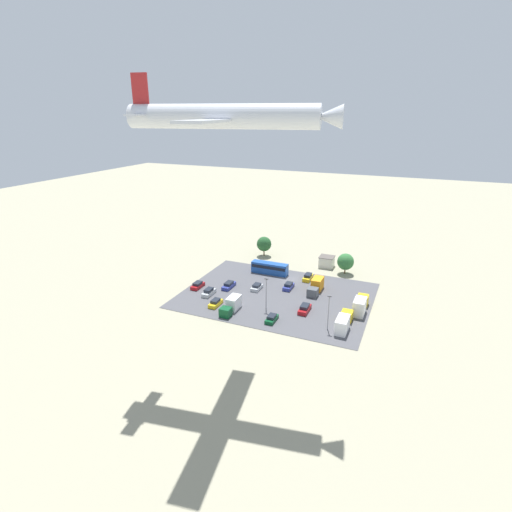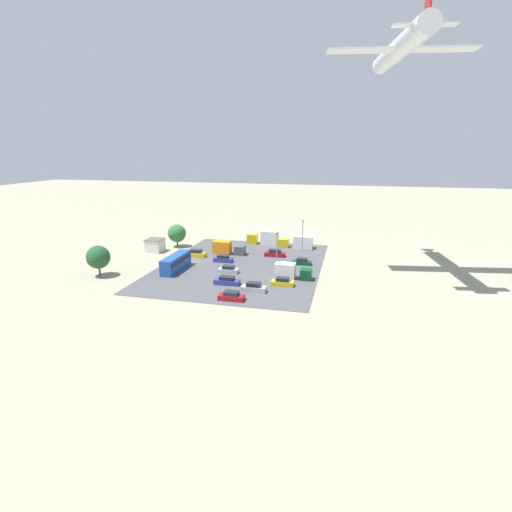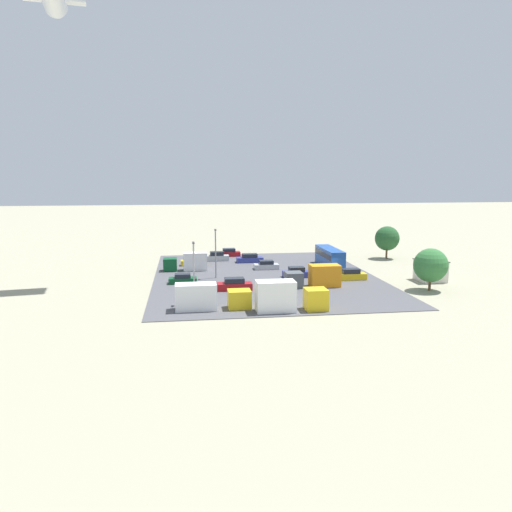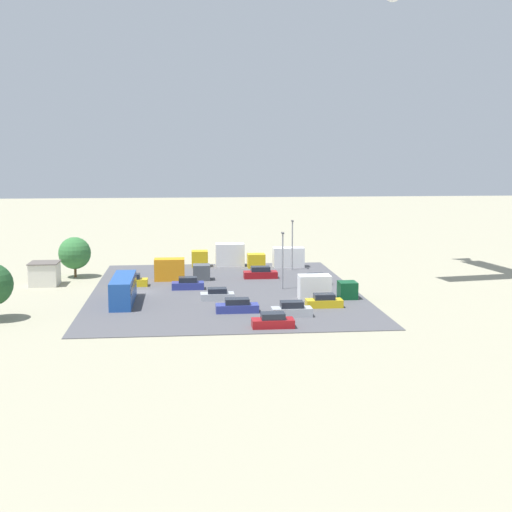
{
  "view_description": "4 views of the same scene",
  "coord_description": "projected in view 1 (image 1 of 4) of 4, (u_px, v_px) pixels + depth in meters",
  "views": [
    {
      "loc": [
        -30.21,
        94.89,
        42.49
      ],
      "look_at": [
        -0.75,
        25.65,
        15.27
      ],
      "focal_mm": 28.0,
      "sensor_mm": 36.0,
      "label": 1
    },
    {
      "loc": [
        79.83,
        33.36,
        24.61
      ],
      "look_at": [
        -0.02,
        14.15,
        2.31
      ],
      "focal_mm": 28.0,
      "sensor_mm": 36.0,
      "label": 2
    },
    {
      "loc": [
        -74.97,
        23.08,
        15.44
      ],
      "look_at": [
        -4.83,
        13.05,
        4.05
      ],
      "focal_mm": 35.0,
      "sensor_mm": 36.0,
      "label": 3
    },
    {
      "loc": [
        90.27,
        5.97,
        17.56
      ],
      "look_at": [
        3.04,
        14.77,
        4.97
      ],
      "focal_mm": 50.0,
      "sensor_mm": 36.0,
      "label": 4
    }
  ],
  "objects": [
    {
      "name": "ground_plane",
      "position": [
        291.0,
        279.0,
        107.68
      ],
      "size": [
        400.0,
        400.0,
        0.0
      ],
      "primitive_type": "plane",
      "color": "gray"
    },
    {
      "name": "parking_lot_surface",
      "position": [
        276.0,
        295.0,
        98.15
      ],
      "size": [
        45.14,
        33.78,
        0.08
      ],
      "color": "#4C4C51",
      "rests_on": "ground"
    },
    {
      "name": "shed_building",
      "position": [
        327.0,
        262.0,
        115.84
      ],
      "size": [
        4.19,
        3.87,
        3.14
      ],
      "color": "silver",
      "rests_on": "ground"
    },
    {
      "name": "bus",
      "position": [
        270.0,
        268.0,
        110.67
      ],
      "size": [
        10.25,
        2.48,
        3.15
      ],
      "rotation": [
        0.0,
        0.0,
        1.57
      ],
      "color": "#1E4C9E",
      "rests_on": "ground"
    },
    {
      "name": "parked_car_0",
      "position": [
        229.0,
        285.0,
        102.04
      ],
      "size": [
        1.9,
        4.76,
        1.55
      ],
      "rotation": [
        0.0,
        0.0,
        3.14
      ],
      "color": "navy",
      "rests_on": "ground"
    },
    {
      "name": "parked_car_1",
      "position": [
        209.0,
        292.0,
        98.01
      ],
      "size": [
        1.82,
        4.37,
        1.66
      ],
      "rotation": [
        0.0,
        0.0,
        3.14
      ],
      "color": "#ADB2B7",
      "rests_on": "ground"
    },
    {
      "name": "parked_car_2",
      "position": [
        257.0,
        287.0,
        101.11
      ],
      "size": [
        1.95,
        4.05,
        1.45
      ],
      "rotation": [
        0.0,
        0.0,
        3.14
      ],
      "color": "#ADB2B7",
      "rests_on": "ground"
    },
    {
      "name": "parked_car_3",
      "position": [
        305.0,
        309.0,
        89.82
      ],
      "size": [
        1.95,
        4.76,
        1.66
      ],
      "color": "maroon",
      "rests_on": "ground"
    },
    {
      "name": "parked_car_4",
      "position": [
        198.0,
        285.0,
        102.08
      ],
      "size": [
        1.93,
        4.28,
        1.51
      ],
      "rotation": [
        0.0,
        0.0,
        3.14
      ],
      "color": "maroon",
      "rests_on": "ground"
    },
    {
      "name": "parked_car_5",
      "position": [
        308.0,
        277.0,
        106.95
      ],
      "size": [
        1.85,
        4.59,
        1.66
      ],
      "color": "gold",
      "rests_on": "ground"
    },
    {
      "name": "parked_car_6",
      "position": [
        216.0,
        303.0,
        92.62
      ],
      "size": [
        1.81,
        4.2,
        1.54
      ],
      "rotation": [
        0.0,
        0.0,
        3.14
      ],
      "color": "gold",
      "rests_on": "ground"
    },
    {
      "name": "parked_car_7",
      "position": [
        288.0,
        286.0,
        101.44
      ],
      "size": [
        1.9,
        4.17,
        1.59
      ],
      "rotation": [
        0.0,
        0.0,
        3.14
      ],
      "color": "navy",
      "rests_on": "ground"
    },
    {
      "name": "parked_car_8",
      "position": [
        272.0,
        319.0,
        85.74
      ],
      "size": [
        1.81,
        4.02,
        1.41
      ],
      "color": "#0C4723",
      "rests_on": "ground"
    },
    {
      "name": "parked_truck_0",
      "position": [
        360.0,
        305.0,
        89.54
      ],
      "size": [
        2.45,
        8.23,
        3.55
      ],
      "rotation": [
        0.0,
        0.0,
        3.14
      ],
      "color": "gold",
      "rests_on": "ground"
    },
    {
      "name": "parked_truck_1",
      "position": [
        316.0,
        286.0,
        99.74
      ],
      "size": [
        2.45,
        7.7,
        3.05
      ],
      "color": "#4C5156",
      "rests_on": "ground"
    },
    {
      "name": "parked_truck_2",
      "position": [
        344.0,
        322.0,
        82.63
      ],
      "size": [
        2.33,
        8.77,
        3.06
      ],
      "rotation": [
        0.0,
        0.0,
        3.14
      ],
      "color": "gold",
      "rests_on": "ground"
    },
    {
      "name": "parked_truck_3",
      "position": [
        232.0,
        305.0,
        89.95
      ],
      "size": [
        2.35,
        7.09,
        2.95
      ],
      "color": "#0C4723",
      "rests_on": "ground"
    },
    {
      "name": "tree_near_shed",
      "position": [
        264.0,
        244.0,
        123.96
      ],
      "size": [
        4.57,
        4.57,
        6.13
      ],
      "color": "brown",
      "rests_on": "ground"
    },
    {
      "name": "tree_apron_mid",
      "position": [
        346.0,
        262.0,
        110.26
      ],
      "size": [
        4.59,
        4.59,
        5.8
      ],
      "color": "brown",
      "rests_on": "ground"
    },
    {
      "name": "light_pole_lot_centre",
      "position": [
        329.0,
        311.0,
        81.41
      ],
      "size": [
        0.9,
        0.28,
        7.57
      ],
      "color": "gray",
      "rests_on": "ground"
    },
    {
      "name": "light_pole_lot_edge",
      "position": [
        266.0,
        292.0,
        90.08
      ],
      "size": [
        0.9,
        0.28,
        7.46
      ],
      "color": "gray",
      "rests_on": "ground"
    },
    {
      "name": "airplane",
      "position": [
        230.0,
        117.0,
        57.73
      ],
      "size": [
        32.03,
        26.3,
        7.87
      ],
      "rotation": [
        0.0,
        0.0,
        1.73
      ],
      "color": "silver"
    }
  ]
}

